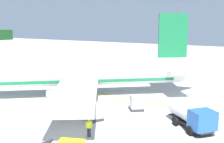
{
  "coord_description": "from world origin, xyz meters",
  "views": [
    {
      "loc": [
        -10.74,
        -3.44,
        10.42
      ],
      "look_at": [
        20.63,
        15.64,
        3.89
      ],
      "focal_mm": 43.42,
      "sensor_mm": 36.0,
      "label": 1
    }
  ],
  "objects_px": {
    "crew_marshaller": "(89,126)",
    "service_truck_catering": "(191,115)",
    "cargo_container_near": "(136,103)",
    "cargo_container_far": "(94,112)",
    "airliner_foreground": "(65,73)"
  },
  "relations": [
    {
      "from": "airliner_foreground",
      "to": "service_truck_catering",
      "type": "height_order",
      "value": "airliner_foreground"
    },
    {
      "from": "crew_marshaller",
      "to": "airliner_foreground",
      "type": "bearing_deg",
      "value": 49.1
    },
    {
      "from": "airliner_foreground",
      "to": "cargo_container_near",
      "type": "distance_m",
      "value": 11.94
    },
    {
      "from": "service_truck_catering",
      "to": "cargo_container_far",
      "type": "distance_m",
      "value": 10.18
    },
    {
      "from": "airliner_foreground",
      "to": "service_truck_catering",
      "type": "distance_m",
      "value": 19.23
    },
    {
      "from": "service_truck_catering",
      "to": "crew_marshaller",
      "type": "height_order",
      "value": "service_truck_catering"
    },
    {
      "from": "cargo_container_near",
      "to": "crew_marshaller",
      "type": "distance_m",
      "value": 9.41
    },
    {
      "from": "service_truck_catering",
      "to": "cargo_container_near",
      "type": "distance_m",
      "value": 7.62
    },
    {
      "from": "airliner_foreground",
      "to": "crew_marshaller",
      "type": "distance_m",
      "value": 15.3
    },
    {
      "from": "crew_marshaller",
      "to": "cargo_container_near",
      "type": "bearing_deg",
      "value": -1.48
    },
    {
      "from": "cargo_container_near",
      "to": "cargo_container_far",
      "type": "bearing_deg",
      "value": 156.25
    },
    {
      "from": "airliner_foreground",
      "to": "crew_marshaller",
      "type": "xyz_separation_m",
      "value": [
        -9.9,
        -11.43,
        -2.35
      ]
    },
    {
      "from": "crew_marshaller",
      "to": "service_truck_catering",
      "type": "bearing_deg",
      "value": -46.63
    },
    {
      "from": "cargo_container_near",
      "to": "crew_marshaller",
      "type": "xyz_separation_m",
      "value": [
        -9.41,
        0.24,
        0.12
      ]
    },
    {
      "from": "cargo_container_near",
      "to": "cargo_container_far",
      "type": "relative_size",
      "value": 1.04
    }
  ]
}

